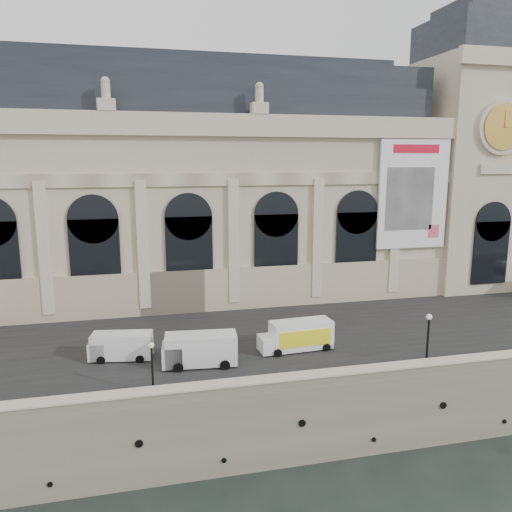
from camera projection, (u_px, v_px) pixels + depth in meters
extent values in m
plane|color=black|center=(276.00, 469.00, 37.85)|extent=(260.00, 260.00, 0.00)
cube|color=gray|center=(210.00, 304.00, 70.72)|extent=(160.00, 70.00, 6.00)
cube|color=#2D2D2D|center=(239.00, 333.00, 50.08)|extent=(160.00, 24.00, 0.06)
cube|color=gray|center=(275.00, 386.00, 37.18)|extent=(160.00, 1.20, 1.10)
cube|color=beige|center=(275.00, 378.00, 37.06)|extent=(160.00, 1.40, 0.12)
cube|color=beige|center=(165.00, 209.00, 62.88)|extent=(68.00, 18.00, 22.00)
cube|color=beige|center=(172.00, 293.00, 55.75)|extent=(68.60, 0.40, 5.00)
cube|color=beige|center=(167.00, 124.00, 52.13)|extent=(69.00, 0.80, 2.40)
cube|color=beige|center=(169.00, 180.00, 53.37)|extent=(68.00, 0.30, 1.40)
cube|color=#262B32|center=(161.00, 93.00, 60.21)|extent=(64.00, 15.00, 6.00)
cube|color=#262B32|center=(160.00, 63.00, 59.55)|extent=(56.00, 10.00, 1.20)
cube|color=beige|center=(44.00, 249.00, 51.66)|extent=(1.20, 0.50, 14.00)
cube|color=black|center=(96.00, 261.00, 53.15)|extent=(5.20, 0.25, 9.00)
cylinder|color=black|center=(93.00, 219.00, 52.29)|extent=(5.20, 0.25, 5.20)
cube|color=beige|center=(143.00, 245.00, 53.93)|extent=(1.20, 0.50, 14.00)
cube|color=black|center=(190.00, 257.00, 55.41)|extent=(5.20, 0.25, 9.00)
cylinder|color=black|center=(188.00, 217.00, 54.56)|extent=(5.20, 0.25, 5.20)
cube|color=beige|center=(234.00, 242.00, 56.19)|extent=(1.20, 0.50, 14.00)
cube|color=black|center=(276.00, 253.00, 57.68)|extent=(5.20, 0.25, 9.00)
cylinder|color=black|center=(276.00, 214.00, 56.82)|extent=(5.20, 0.25, 5.20)
cube|color=beige|center=(317.00, 239.00, 58.46)|extent=(1.20, 0.50, 14.00)
cube|color=black|center=(356.00, 250.00, 59.94)|extent=(5.20, 0.25, 9.00)
cylinder|color=black|center=(358.00, 212.00, 59.09)|extent=(5.20, 0.25, 5.20)
cube|color=beige|center=(395.00, 236.00, 60.72)|extent=(1.20, 0.50, 14.00)
cube|color=white|center=(413.00, 195.00, 60.04)|extent=(9.00, 0.35, 13.00)
cube|color=red|center=(417.00, 149.00, 58.82)|extent=(6.00, 0.06, 1.00)
cube|color=gray|center=(410.00, 199.00, 59.83)|extent=(6.20, 0.06, 7.50)
cube|color=#E35070|center=(434.00, 231.00, 61.38)|extent=(1.40, 0.06, 1.60)
cube|color=beige|center=(461.00, 175.00, 68.31)|extent=(12.00, 14.00, 30.00)
cube|color=beige|center=(509.00, 57.00, 58.67)|extent=(13.00, 0.80, 2.00)
cube|color=#262B32|center=(472.00, 40.00, 64.98)|extent=(10.50, 12.50, 5.00)
cube|color=#262B32|center=(474.00, 13.00, 64.36)|extent=(7.00, 9.00, 1.80)
cylinder|color=beige|center=(502.00, 127.00, 60.24)|extent=(6.60, 0.50, 6.60)
cylinder|color=black|center=(504.00, 127.00, 59.96)|extent=(5.40, 0.15, 5.40)
cylinder|color=gold|center=(505.00, 127.00, 59.89)|extent=(5.50, 0.06, 5.50)
cube|color=gold|center=(506.00, 119.00, 59.64)|extent=(0.14, 0.05, 2.00)
cube|color=gold|center=(509.00, 127.00, 59.95)|extent=(1.40, 0.05, 0.14)
cube|color=black|center=(490.00, 253.00, 63.28)|extent=(5.00, 0.25, 8.00)
cube|color=silver|center=(201.00, 349.00, 41.92)|extent=(6.16, 2.88, 2.54)
cube|color=silver|center=(172.00, 355.00, 41.68)|extent=(1.89, 2.47, 1.77)
cube|color=black|center=(165.00, 348.00, 41.48)|extent=(0.25, 1.99, 0.88)
cylinder|color=black|center=(178.00, 368.00, 40.74)|extent=(0.86, 0.36, 0.84)
cylinder|color=black|center=(179.00, 357.00, 43.00)|extent=(0.86, 0.36, 0.84)
cylinder|color=black|center=(225.00, 365.00, 41.25)|extent=(0.86, 0.36, 0.84)
cylinder|color=black|center=(223.00, 354.00, 43.51)|extent=(0.86, 0.36, 0.84)
cube|color=white|center=(122.00, 345.00, 43.28)|extent=(5.37, 2.80, 2.18)
cube|color=white|center=(98.00, 350.00, 43.20)|extent=(1.74, 2.20, 1.51)
cube|color=black|center=(92.00, 344.00, 43.07)|extent=(0.34, 1.69, 0.76)
cylinder|color=black|center=(101.00, 360.00, 42.37)|extent=(0.75, 0.35, 0.72)
cylinder|color=black|center=(106.00, 352.00, 44.32)|extent=(0.75, 0.35, 0.72)
cylinder|color=black|center=(140.00, 359.00, 42.59)|extent=(0.75, 0.35, 0.72)
cylinder|color=black|center=(143.00, 351.00, 44.53)|extent=(0.75, 0.35, 0.72)
cube|color=white|center=(301.00, 334.00, 45.47)|extent=(5.75, 2.50, 2.53)
cube|color=yellow|center=(306.00, 339.00, 44.43)|extent=(4.87, 0.36, 1.50)
cube|color=red|center=(306.00, 339.00, 44.43)|extent=(2.81, 0.21, 0.56)
cube|color=white|center=(268.00, 344.00, 44.67)|extent=(1.62, 2.15, 1.41)
cylinder|color=black|center=(278.00, 353.00, 43.92)|extent=(0.76, 0.31, 0.75)
cylinder|color=black|center=(270.00, 345.00, 45.94)|extent=(0.76, 0.31, 0.75)
cylinder|color=black|center=(326.00, 347.00, 45.25)|extent=(0.76, 0.31, 0.75)
cylinder|color=black|center=(317.00, 339.00, 47.28)|extent=(0.76, 0.31, 0.75)
cylinder|color=black|center=(153.00, 393.00, 36.81)|extent=(0.42, 0.42, 0.38)
cylinder|color=black|center=(152.00, 371.00, 36.48)|extent=(0.15, 0.15, 3.83)
sphere|color=beige|center=(151.00, 345.00, 36.10)|extent=(0.42, 0.42, 0.42)
cylinder|color=black|center=(426.00, 365.00, 41.70)|extent=(0.48, 0.48, 0.43)
cylinder|color=black|center=(427.00, 343.00, 41.33)|extent=(0.17, 0.17, 4.34)
sphere|color=beige|center=(429.00, 317.00, 40.89)|extent=(0.48, 0.48, 0.48)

